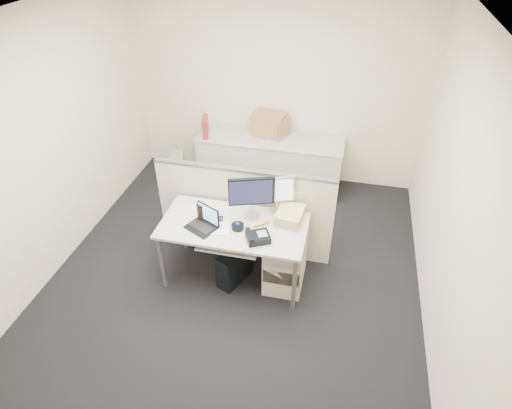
% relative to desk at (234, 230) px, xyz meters
% --- Properties ---
extents(floor, '(4.00, 4.50, 0.01)m').
position_rel_desk_xyz_m(floor, '(0.00, 0.00, -0.67)').
color(floor, black).
rests_on(floor, ground).
extents(ceiling, '(4.00, 4.50, 0.01)m').
position_rel_desk_xyz_m(ceiling, '(0.00, 0.00, 2.04)').
color(ceiling, white).
rests_on(ceiling, ground).
extents(wall_back, '(4.00, 0.02, 2.70)m').
position_rel_desk_xyz_m(wall_back, '(0.00, 2.25, 0.69)').
color(wall_back, '#EEE7CA').
rests_on(wall_back, ground).
extents(wall_front, '(4.00, 0.02, 2.70)m').
position_rel_desk_xyz_m(wall_front, '(0.00, -2.25, 0.69)').
color(wall_front, '#EEE7CA').
rests_on(wall_front, ground).
extents(wall_left, '(0.02, 4.50, 2.70)m').
position_rel_desk_xyz_m(wall_left, '(-2.00, 0.00, 0.69)').
color(wall_left, '#EEE7CA').
rests_on(wall_left, ground).
extents(wall_right, '(0.02, 4.50, 2.70)m').
position_rel_desk_xyz_m(wall_right, '(2.00, 0.00, 0.69)').
color(wall_right, '#EEE7CA').
rests_on(wall_right, ground).
extents(desk, '(1.50, 0.75, 0.73)m').
position_rel_desk_xyz_m(desk, '(0.00, 0.00, 0.00)').
color(desk, beige).
rests_on(desk, floor).
extents(keyboard_tray, '(0.62, 0.32, 0.02)m').
position_rel_desk_xyz_m(keyboard_tray, '(0.00, -0.18, -0.04)').
color(keyboard_tray, beige).
rests_on(keyboard_tray, desk).
extents(drawer_pedestal, '(0.40, 0.55, 0.65)m').
position_rel_desk_xyz_m(drawer_pedestal, '(0.55, 0.05, -0.34)').
color(drawer_pedestal, beige).
rests_on(drawer_pedestal, floor).
extents(cubicle_partition, '(2.00, 0.06, 1.10)m').
position_rel_desk_xyz_m(cubicle_partition, '(0.00, 0.45, -0.11)').
color(cubicle_partition, beige).
rests_on(cubicle_partition, floor).
extents(back_counter, '(2.00, 0.60, 0.72)m').
position_rel_desk_xyz_m(back_counter, '(0.00, 1.93, -0.30)').
color(back_counter, beige).
rests_on(back_counter, floor).
extents(monitor_main, '(0.51, 0.33, 0.47)m').
position_rel_desk_xyz_m(monitor_main, '(0.15, 0.18, 0.30)').
color(monitor_main, black).
rests_on(monitor_main, desk).
extents(monitor_small, '(0.38, 0.29, 0.42)m').
position_rel_desk_xyz_m(monitor_small, '(0.40, 0.32, 0.28)').
color(monitor_small, '#B7B7BC').
rests_on(monitor_small, desk).
extents(laptop, '(0.36, 0.33, 0.22)m').
position_rel_desk_xyz_m(laptop, '(-0.30, -0.13, 0.18)').
color(laptop, black).
rests_on(laptop, desk).
extents(trackball, '(0.17, 0.17, 0.05)m').
position_rel_desk_xyz_m(trackball, '(0.06, -0.05, 0.09)').
color(trackball, black).
rests_on(trackball, desk).
extents(desk_phone, '(0.28, 0.26, 0.07)m').
position_rel_desk_xyz_m(desk_phone, '(0.30, -0.18, 0.10)').
color(desk_phone, black).
rests_on(desk_phone, desk).
extents(paper_stack, '(0.27, 0.30, 0.01)m').
position_rel_desk_xyz_m(paper_stack, '(-0.12, -0.08, 0.07)').
color(paper_stack, white).
rests_on(paper_stack, desk).
extents(sticky_pad, '(0.08, 0.08, 0.01)m').
position_rel_desk_xyz_m(sticky_pad, '(0.11, 0.00, 0.07)').
color(sticky_pad, '#FFE250').
rests_on(sticky_pad, desk).
extents(travel_mug, '(0.10, 0.10, 0.17)m').
position_rel_desk_xyz_m(travel_mug, '(-0.35, 0.02, 0.15)').
color(travel_mug, black).
rests_on(travel_mug, desk).
extents(banana, '(0.18, 0.15, 0.04)m').
position_rel_desk_xyz_m(banana, '(0.28, 0.06, 0.09)').
color(banana, yellow).
rests_on(banana, desk).
extents(cellphone, '(0.08, 0.11, 0.01)m').
position_rel_desk_xyz_m(cellphone, '(-0.15, 0.05, 0.07)').
color(cellphone, black).
rests_on(cellphone, desk).
extents(manila_folders, '(0.29, 0.35, 0.12)m').
position_rel_desk_xyz_m(manila_folders, '(0.55, 0.20, 0.13)').
color(manila_folders, tan).
rests_on(manila_folders, desk).
extents(keyboard, '(0.51, 0.28, 0.03)m').
position_rel_desk_xyz_m(keyboard, '(-0.05, -0.14, -0.02)').
color(keyboard, black).
rests_on(keyboard, keyboard_tray).
extents(pc_tower_desk, '(0.33, 0.48, 0.42)m').
position_rel_desk_xyz_m(pc_tower_desk, '(0.01, -0.05, -0.46)').
color(pc_tower_desk, black).
rests_on(pc_tower_desk, floor).
extents(pc_tower_spare_dark, '(0.33, 0.46, 0.40)m').
position_rel_desk_xyz_m(pc_tower_spare_dark, '(-1.05, 2.03, -0.46)').
color(pc_tower_spare_dark, black).
rests_on(pc_tower_spare_dark, floor).
extents(pc_tower_spare_silver, '(0.33, 0.51, 0.44)m').
position_rel_desk_xyz_m(pc_tower_spare_silver, '(-1.30, 1.63, -0.44)').
color(pc_tower_spare_silver, '#B7B7BC').
rests_on(pc_tower_spare_silver, floor).
extents(cardboard_box_left, '(0.49, 0.40, 0.33)m').
position_rel_desk_xyz_m(cardboard_box_left, '(-0.05, 2.05, 0.22)').
color(cardboard_box_left, '#927750').
rests_on(cardboard_box_left, back_counter).
extents(cardboard_box_right, '(0.49, 0.45, 0.28)m').
position_rel_desk_xyz_m(cardboard_box_right, '(0.00, 2.05, 0.20)').
color(cardboard_box_right, '#927750').
rests_on(cardboard_box_right, back_counter).
extents(red_binder, '(0.15, 0.31, 0.28)m').
position_rel_desk_xyz_m(red_binder, '(-0.90, 1.83, 0.20)').
color(red_binder, maroon).
rests_on(red_binder, back_counter).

